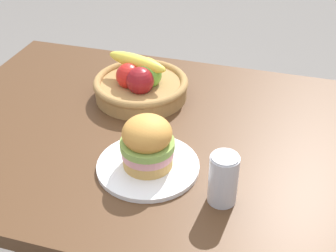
# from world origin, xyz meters

# --- Properties ---
(dining_table) EXTENTS (1.40, 0.90, 0.75)m
(dining_table) POSITION_xyz_m (0.00, 0.00, 0.65)
(dining_table) COLOR #4C301C
(dining_table) RESTS_ON ground_plane
(plate) EXTENTS (0.25, 0.25, 0.01)m
(plate) POSITION_xyz_m (-0.03, -0.15, 0.76)
(plate) COLOR white
(plate) RESTS_ON dining_table
(sandwich) EXTENTS (0.13, 0.13, 0.13)m
(sandwich) POSITION_xyz_m (-0.03, -0.15, 0.83)
(sandwich) COLOR tan
(sandwich) RESTS_ON plate
(soda_can) EXTENTS (0.07, 0.07, 0.13)m
(soda_can) POSITION_xyz_m (0.16, -0.21, 0.81)
(soda_can) COLOR silver
(soda_can) RESTS_ON dining_table
(fruit_basket) EXTENTS (0.29, 0.29, 0.14)m
(fruit_basket) POSITION_xyz_m (-0.16, 0.17, 0.80)
(fruit_basket) COLOR #9E7542
(fruit_basket) RESTS_ON dining_table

